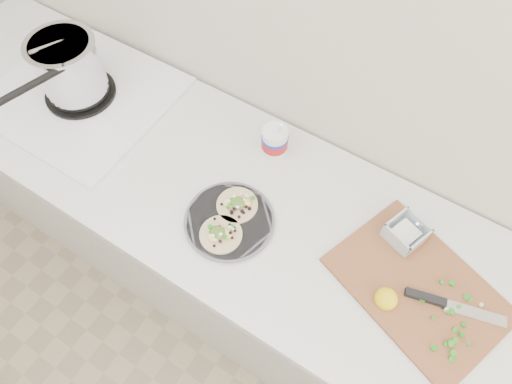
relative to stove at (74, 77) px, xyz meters
The scene contains 5 objects.
counter 0.79m from the stove, ahead, with size 2.44×0.66×0.90m.
stove is the anchor object (origin of this frame).
taco_plate 0.74m from the stove, 10.55° to the right, with size 0.27×0.27×0.04m.
tub 0.72m from the stove, 13.06° to the left, with size 0.09×0.09×0.19m.
cutboard 1.27m from the stove, ahead, with size 0.53×0.45×0.07m.
Camera 1 is at (0.56, 0.83, 2.10)m, focal length 32.00 mm.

